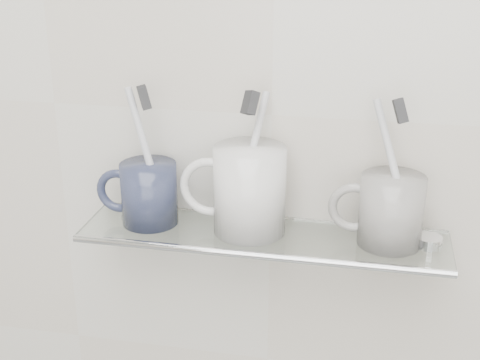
% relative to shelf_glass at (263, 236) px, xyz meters
% --- Properties ---
extents(wall_back, '(2.50, 0.00, 2.50)m').
position_rel_shelf_glass_xyz_m(wall_back, '(0.00, 0.06, 0.15)').
color(wall_back, beige).
rests_on(wall_back, ground).
extents(shelf_glass, '(0.50, 0.12, 0.01)m').
position_rel_shelf_glass_xyz_m(shelf_glass, '(0.00, 0.00, 0.00)').
color(shelf_glass, silver).
rests_on(shelf_glass, wall_back).
extents(shelf_rail, '(0.50, 0.01, 0.01)m').
position_rel_shelf_glass_xyz_m(shelf_rail, '(0.00, -0.06, 0.00)').
color(shelf_rail, silver).
rests_on(shelf_rail, shelf_glass).
extents(bracket_left, '(0.02, 0.03, 0.02)m').
position_rel_shelf_glass_xyz_m(bracket_left, '(-0.21, 0.05, -0.01)').
color(bracket_left, silver).
rests_on(bracket_left, wall_back).
extents(bracket_right, '(0.02, 0.03, 0.02)m').
position_rel_shelf_glass_xyz_m(bracket_right, '(0.21, 0.05, -0.01)').
color(bracket_right, silver).
rests_on(bracket_right, wall_back).
extents(mug_left, '(0.10, 0.10, 0.09)m').
position_rel_shelf_glass_xyz_m(mug_left, '(-0.16, 0.00, 0.05)').
color(mug_left, '#1F233F').
rests_on(mug_left, shelf_glass).
extents(mug_left_handle, '(0.06, 0.01, 0.06)m').
position_rel_shelf_glass_xyz_m(mug_left_handle, '(-0.21, 0.00, 0.05)').
color(mug_left_handle, '#1F233F').
rests_on(mug_left_handle, mug_left).
extents(toothbrush_left, '(0.06, 0.01, 0.19)m').
position_rel_shelf_glass_xyz_m(toothbrush_left, '(-0.16, 0.00, 0.10)').
color(toothbrush_left, silver).
rests_on(toothbrush_left, mug_left).
extents(bristles_left, '(0.03, 0.03, 0.03)m').
position_rel_shelf_glass_xyz_m(bristles_left, '(-0.16, 0.00, 0.19)').
color(bristles_left, '#272729').
rests_on(bristles_left, toothbrush_left).
extents(mug_center, '(0.12, 0.12, 0.12)m').
position_rel_shelf_glass_xyz_m(mug_center, '(-0.02, 0.00, 0.06)').
color(mug_center, silver).
rests_on(mug_center, shelf_glass).
extents(mug_center_handle, '(0.08, 0.01, 0.08)m').
position_rel_shelf_glass_xyz_m(mug_center_handle, '(-0.07, 0.00, 0.06)').
color(mug_center_handle, silver).
rests_on(mug_center_handle, mug_center).
extents(toothbrush_center, '(0.04, 0.09, 0.18)m').
position_rel_shelf_glass_xyz_m(toothbrush_center, '(-0.02, 0.00, 0.10)').
color(toothbrush_center, silver).
rests_on(toothbrush_center, mug_center).
extents(bristles_center, '(0.03, 0.03, 0.04)m').
position_rel_shelf_glass_xyz_m(bristles_center, '(-0.02, 0.00, 0.19)').
color(bristles_center, '#272729').
rests_on(bristles_center, toothbrush_center).
extents(mug_right, '(0.09, 0.09, 0.09)m').
position_rel_shelf_glass_xyz_m(mug_right, '(0.17, 0.00, 0.05)').
color(mug_right, silver).
rests_on(mug_right, shelf_glass).
extents(mug_right_handle, '(0.07, 0.01, 0.07)m').
position_rel_shelf_glass_xyz_m(mug_right_handle, '(0.12, 0.00, 0.05)').
color(mug_right_handle, silver).
rests_on(mug_right_handle, mug_right).
extents(toothbrush_right, '(0.07, 0.05, 0.18)m').
position_rel_shelf_glass_xyz_m(toothbrush_right, '(0.17, 0.00, 0.10)').
color(toothbrush_right, '#BABABA').
rests_on(toothbrush_right, mug_right).
extents(bristles_right, '(0.02, 0.03, 0.04)m').
position_rel_shelf_glass_xyz_m(bristles_right, '(0.17, 0.00, 0.19)').
color(bristles_right, '#272729').
rests_on(bristles_right, toothbrush_right).
extents(chrome_cap, '(0.03, 0.03, 0.01)m').
position_rel_shelf_glass_xyz_m(chrome_cap, '(0.22, 0.00, 0.01)').
color(chrome_cap, silver).
rests_on(chrome_cap, shelf_glass).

